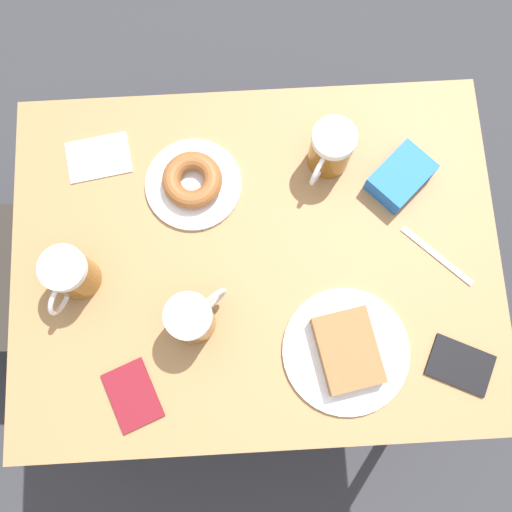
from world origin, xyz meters
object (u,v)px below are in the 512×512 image
at_px(beer_mug_center, 192,318).
at_px(beer_mug_left, 330,150).
at_px(beer_mug_right, 70,275).
at_px(blue_pouch, 401,177).
at_px(plate_with_donut, 193,182).
at_px(passport_far_edge, 460,365).
at_px(fork, 437,256).
at_px(plate_with_cake, 347,351).
at_px(napkin_folded, 99,158).
at_px(passport_near_edge, 133,395).

bearing_deg(beer_mug_center, beer_mug_left, -41.63).
bearing_deg(beer_mug_right, blue_pouch, -75.20).
xyz_separation_m(plate_with_donut, beer_mug_right, (-0.20, 0.24, 0.04)).
bearing_deg(passport_far_edge, fork, 4.53).
height_order(beer_mug_left, passport_far_edge, beer_mug_left).
xyz_separation_m(plate_with_cake, beer_mug_right, (0.18, 0.54, 0.05)).
xyz_separation_m(passport_far_edge, blue_pouch, (0.40, 0.08, 0.02)).
xyz_separation_m(plate_with_cake, napkin_folded, (0.45, 0.50, -0.01)).
bearing_deg(napkin_folded, beer_mug_center, -151.63).
height_order(plate_with_cake, fork, plate_with_cake).
bearing_deg(passport_near_edge, blue_pouch, -53.93).
xyz_separation_m(beer_mug_center, beer_mug_right, (0.10, 0.24, 0.00)).
distance_m(plate_with_cake, plate_with_donut, 0.48).
bearing_deg(fork, beer_mug_right, 90.81).
bearing_deg(blue_pouch, beer_mug_right, 104.80).
bearing_deg(plate_with_cake, beer_mug_center, 75.77).
bearing_deg(beer_mug_right, passport_near_edge, -155.62).
bearing_deg(beer_mug_right, fork, -89.19).
height_order(plate_with_cake, plate_with_donut, plate_with_donut).
bearing_deg(napkin_folded, passport_far_edge, -123.77).
xyz_separation_m(beer_mug_center, blue_pouch, (0.28, -0.45, -0.04)).
xyz_separation_m(plate_with_cake, passport_far_edge, (-0.04, -0.23, -0.01)).
distance_m(plate_with_donut, beer_mug_left, 0.30).
xyz_separation_m(passport_near_edge, blue_pouch, (0.42, -0.58, 0.02)).
height_order(plate_with_donut, passport_near_edge, plate_with_donut).
bearing_deg(beer_mug_right, plate_with_cake, -108.07).
bearing_deg(passport_near_edge, fork, -68.67).
height_order(beer_mug_right, passport_far_edge, beer_mug_right).
relative_size(beer_mug_right, passport_far_edge, 0.85).
bearing_deg(beer_mug_left, plate_with_cake, -179.47).
xyz_separation_m(plate_with_donut, blue_pouch, (-0.02, -0.45, 0.01)).
distance_m(plate_with_cake, fork, 0.28).
bearing_deg(plate_with_donut, napkin_folded, 70.12).
xyz_separation_m(napkin_folded, blue_pouch, (-0.09, -0.65, 0.02)).
bearing_deg(fork, plate_with_cake, 131.73).
relative_size(plate_with_donut, passport_far_edge, 1.38).
bearing_deg(plate_with_cake, plate_with_donut, 38.50).
bearing_deg(beer_mug_left, plate_with_donut, 97.64).
height_order(beer_mug_right, passport_near_edge, beer_mug_right).
relative_size(beer_mug_right, blue_pouch, 0.82).
relative_size(beer_mug_left, fork, 0.89).
height_order(plate_with_donut, blue_pouch, same).
distance_m(plate_with_donut, beer_mug_right, 0.32).
height_order(napkin_folded, blue_pouch, blue_pouch).
bearing_deg(passport_near_edge, beer_mug_right, 24.38).
relative_size(plate_with_donut, beer_mug_right, 1.61).
height_order(beer_mug_right, fork, beer_mug_right).
relative_size(napkin_folded, fork, 1.06).
height_order(plate_with_cake, beer_mug_right, beer_mug_right).
xyz_separation_m(napkin_folded, fork, (-0.26, -0.72, -0.00)).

